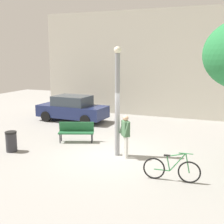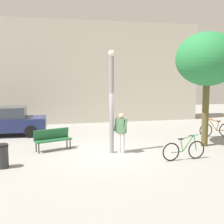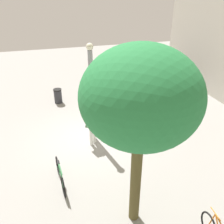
% 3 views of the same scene
% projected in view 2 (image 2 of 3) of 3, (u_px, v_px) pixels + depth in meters
% --- Properties ---
extents(ground_plane, '(36.00, 36.00, 0.00)m').
position_uv_depth(ground_plane, '(111.00, 153.00, 12.82)').
color(ground_plane, gray).
extents(building_facade, '(16.46, 2.00, 6.79)m').
position_uv_depth(building_facade, '(81.00, 72.00, 21.27)').
color(building_facade, beige).
rests_on(building_facade, ground_plane).
extents(lamppost, '(0.28, 0.28, 4.26)m').
position_uv_depth(lamppost, '(112.00, 99.00, 12.68)').
color(lamppost, gray).
rests_on(lamppost, ground_plane).
extents(person_by_lamppost, '(0.55, 0.60, 1.67)m').
position_uv_depth(person_by_lamppost, '(121.00, 130.00, 12.82)').
color(person_by_lamppost, white).
rests_on(person_by_lamppost, ground_plane).
extents(park_bench, '(1.66, 1.01, 0.92)m').
position_uv_depth(park_bench, '(53.00, 138.00, 13.36)').
color(park_bench, '#236038').
rests_on(park_bench, ground_plane).
extents(plaza_tree, '(2.83, 2.83, 5.16)m').
position_uv_depth(plaza_tree, '(207.00, 60.00, 13.73)').
color(plaza_tree, brown).
rests_on(plaza_tree, ground_plane).
extents(bicycle_green, '(1.81, 0.19, 0.97)m').
position_uv_depth(bicycle_green, '(184.00, 150.00, 11.83)').
color(bicycle_green, black).
rests_on(bicycle_green, ground_plane).
extents(bicycle_orange, '(1.81, 0.18, 0.97)m').
position_uv_depth(bicycle_orange, '(216.00, 130.00, 16.20)').
color(bicycle_orange, black).
rests_on(bicycle_orange, ground_plane).
extents(parked_car_navy, '(4.28, 1.98, 1.55)m').
position_uv_depth(parked_car_navy, '(6.00, 121.00, 16.48)').
color(parked_car_navy, navy).
rests_on(parked_car_navy, ground_plane).
extents(trash_bin, '(0.47, 0.47, 0.85)m').
position_uv_depth(trash_bin, '(2.00, 156.00, 10.81)').
color(trash_bin, '#2D2D33').
rests_on(trash_bin, ground_plane).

